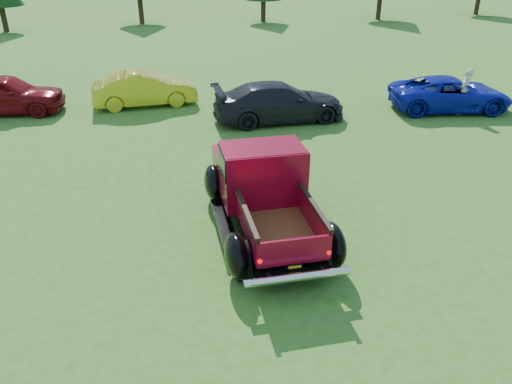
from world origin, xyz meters
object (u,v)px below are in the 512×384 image
Objects in this scene: pickup_truck at (262,187)px; show_car_yellow at (145,89)px; spectator at (464,92)px; show_car_blue at (450,94)px; show_car_red at (4,94)px; show_car_grey at (279,102)px.

pickup_truck is 1.29× the size of show_car_yellow.
show_car_yellow is 2.34× the size of spectator.
pickup_truck reaches higher than show_car_yellow.
spectator reaches higher than show_car_blue.
show_car_blue is at bearing -108.86° from show_car_yellow.
show_car_red is 16.28m from show_car_blue.
show_car_red is 0.95× the size of show_car_blue.
show_car_blue is at bearing -93.34° from show_car_red.
show_car_red is 1.07× the size of show_car_yellow.
show_car_red is 2.51× the size of spectator.
show_car_yellow is at bearing -84.02° from show_car_red.
pickup_truck is 3.03× the size of spectator.
show_car_grey is at bearing 72.44° from pickup_truck.
spectator is at bearing -151.59° from show_car_blue.
pickup_truck is 10.63m from spectator.
show_car_yellow is at bearing 84.60° from show_car_blue.
show_car_red reaches higher than show_car_grey.
spectator is at bearing 34.43° from pickup_truck.
show_car_blue is 2.65× the size of spectator.
show_car_grey is at bearing -99.41° from show_car_red.
pickup_truck is at bearing -134.87° from show_car_red.
show_car_grey is 2.78× the size of spectator.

